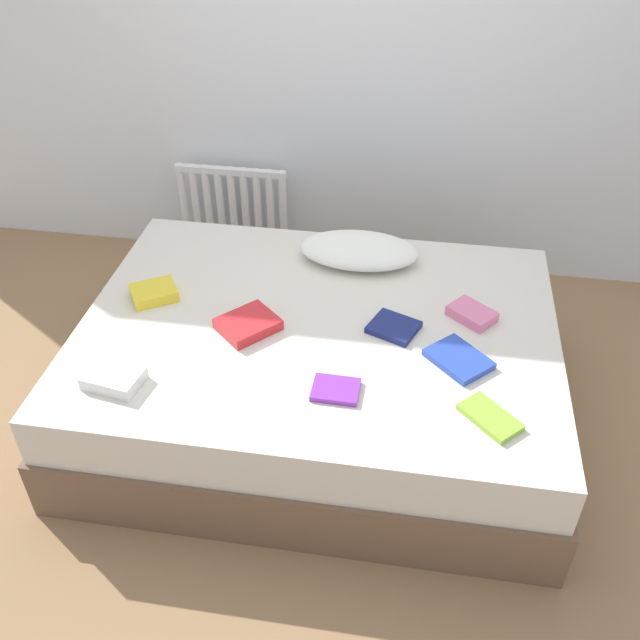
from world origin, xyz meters
name	(u,v)px	position (x,y,z in m)	size (l,w,h in m)	color
ground_plane	(318,409)	(0.00, 0.00, 0.00)	(8.00, 8.00, 0.00)	#93704C
back_wall	(362,9)	(0.00, 1.35, 1.40)	(6.00, 0.10, 2.80)	silver
bed	(318,369)	(0.00, 0.00, 0.25)	(2.00, 1.50, 0.50)	brown
radiator	(233,206)	(-0.69, 1.20, 0.35)	(0.63, 0.04, 0.47)	white
pillow	(359,250)	(0.11, 0.50, 0.56)	(0.55, 0.32, 0.11)	white
textbook_purple	(336,390)	(0.13, -0.39, 0.51)	(0.17, 0.14, 0.02)	purple
textbook_pink	(472,314)	(0.63, 0.14, 0.52)	(0.18, 0.13, 0.04)	pink
textbook_blue	(459,359)	(0.57, -0.15, 0.51)	(0.23, 0.17, 0.03)	#2847B7
textbook_navy	(394,327)	(0.31, 0.01, 0.51)	(0.19, 0.16, 0.03)	navy
textbook_red	(248,324)	(-0.28, -0.08, 0.52)	(0.22, 0.19, 0.05)	red
textbook_white	(114,378)	(-0.69, -0.48, 0.53)	(0.21, 0.15, 0.05)	white
textbook_lime	(490,417)	(0.68, -0.45, 0.51)	(0.22, 0.12, 0.02)	#8CC638
textbook_yellow	(154,293)	(-0.73, 0.07, 0.53)	(0.19, 0.15, 0.05)	yellow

